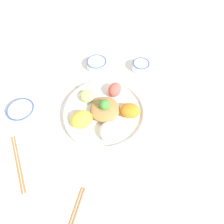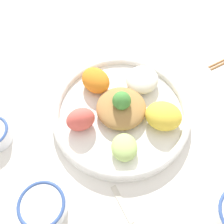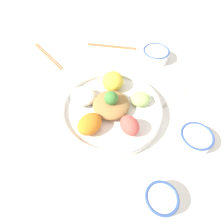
{
  "view_description": "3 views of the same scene",
  "coord_description": "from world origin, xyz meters",
  "px_view_note": "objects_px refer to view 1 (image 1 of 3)",
  "views": [
    {
      "loc": [
        -0.16,
        0.41,
        0.7
      ],
      "look_at": [
        -0.06,
        0.02,
        0.05
      ],
      "focal_mm": 30.0,
      "sensor_mm": 36.0,
      "label": 1
    },
    {
      "loc": [
        0.26,
        -0.18,
        0.6
      ],
      "look_at": [
        -0.02,
        -0.02,
        0.06
      ],
      "focal_mm": 42.0,
      "sensor_mm": 36.0,
      "label": 2
    },
    {
      "loc": [
        -0.29,
        -0.29,
        0.54
      ],
      "look_at": [
        -0.06,
        -0.03,
        0.06
      ],
      "focal_mm": 30.0,
      "sensor_mm": 36.0,
      "label": 3
    }
  ],
  "objects_px": {
    "sauce_bowl_red": "(97,64)",
    "serving_spoon_main": "(65,84)",
    "sauce_bowl_dark": "(22,111)",
    "chopsticks_pair_near": "(18,163)",
    "salad_platter": "(105,112)",
    "rice_bowl_blue": "(141,66)"
  },
  "relations": [
    {
      "from": "sauce_bowl_red",
      "to": "serving_spoon_main",
      "type": "distance_m",
      "value": 0.19
    },
    {
      "from": "sauce_bowl_dark",
      "to": "serving_spoon_main",
      "type": "relative_size",
      "value": 0.86
    },
    {
      "from": "rice_bowl_blue",
      "to": "sauce_bowl_dark",
      "type": "distance_m",
      "value": 0.59
    },
    {
      "from": "serving_spoon_main",
      "to": "rice_bowl_blue",
      "type": "bearing_deg",
      "value": 32.0
    },
    {
      "from": "sauce_bowl_red",
      "to": "chopsticks_pair_near",
      "type": "distance_m",
      "value": 0.57
    },
    {
      "from": "rice_bowl_blue",
      "to": "sauce_bowl_dark",
      "type": "bearing_deg",
      "value": 41.77
    },
    {
      "from": "rice_bowl_blue",
      "to": "serving_spoon_main",
      "type": "xyz_separation_m",
      "value": [
        0.34,
        0.19,
        -0.02
      ]
    },
    {
      "from": "sauce_bowl_red",
      "to": "serving_spoon_main",
      "type": "xyz_separation_m",
      "value": [
        0.12,
        0.15,
        -0.02
      ]
    },
    {
      "from": "rice_bowl_blue",
      "to": "serving_spoon_main",
      "type": "distance_m",
      "value": 0.39
    },
    {
      "from": "sauce_bowl_red",
      "to": "serving_spoon_main",
      "type": "height_order",
      "value": "sauce_bowl_red"
    },
    {
      "from": "rice_bowl_blue",
      "to": "chopsticks_pair_near",
      "type": "distance_m",
      "value": 0.7
    },
    {
      "from": "sauce_bowl_red",
      "to": "salad_platter",
      "type": "bearing_deg",
      "value": 113.93
    },
    {
      "from": "salad_platter",
      "to": "rice_bowl_blue",
      "type": "bearing_deg",
      "value": -108.05
    },
    {
      "from": "sauce_bowl_dark",
      "to": "chopsticks_pair_near",
      "type": "relative_size",
      "value": 0.59
    },
    {
      "from": "chopsticks_pair_near",
      "to": "serving_spoon_main",
      "type": "height_order",
      "value": "chopsticks_pair_near"
    },
    {
      "from": "chopsticks_pair_near",
      "to": "sauce_bowl_red",
      "type": "bearing_deg",
      "value": -53.46
    },
    {
      "from": "sauce_bowl_dark",
      "to": "chopsticks_pair_near",
      "type": "bearing_deg",
      "value": 112.18
    },
    {
      "from": "sauce_bowl_red",
      "to": "sauce_bowl_dark",
      "type": "height_order",
      "value": "sauce_bowl_dark"
    },
    {
      "from": "sauce_bowl_red",
      "to": "rice_bowl_blue",
      "type": "relative_size",
      "value": 1.18
    },
    {
      "from": "salad_platter",
      "to": "chopsticks_pair_near",
      "type": "height_order",
      "value": "salad_platter"
    },
    {
      "from": "sauce_bowl_dark",
      "to": "chopsticks_pair_near",
      "type": "height_order",
      "value": "sauce_bowl_dark"
    },
    {
      "from": "rice_bowl_blue",
      "to": "sauce_bowl_dark",
      "type": "relative_size",
      "value": 0.75
    }
  ]
}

